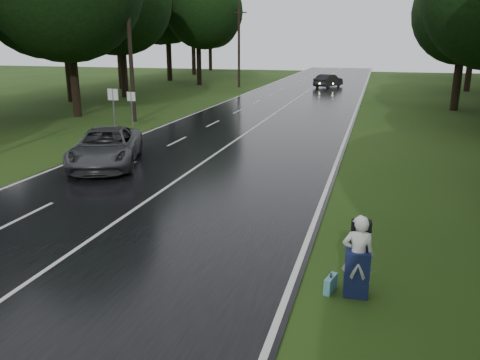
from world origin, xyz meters
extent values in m
plane|color=#294514|center=(0.00, 0.00, 0.00)|extent=(160.00, 160.00, 0.00)
cube|color=black|center=(0.00, 20.00, 0.02)|extent=(12.00, 140.00, 0.04)
cube|color=silver|center=(0.00, 20.00, 0.04)|extent=(0.12, 140.00, 0.01)
imported|color=#424447|center=(-3.94, 8.38, 0.84)|extent=(4.57, 6.34, 1.60)
imported|color=black|center=(1.68, 47.96, 0.79)|extent=(3.16, 4.80, 1.50)
imported|color=silver|center=(7.22, -0.15, 0.93)|extent=(0.71, 0.50, 1.86)
cube|color=#161F49|center=(7.22, -0.15, 0.52)|extent=(0.55, 0.39, 1.04)
cube|color=black|center=(7.24, 0.12, 1.34)|extent=(0.44, 0.26, 0.60)
cube|color=teal|center=(6.68, -0.11, 0.18)|extent=(0.27, 0.53, 0.36)
camera|label=1|loc=(7.36, -9.82, 5.36)|focal=35.93mm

